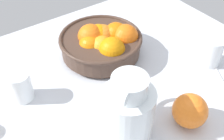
# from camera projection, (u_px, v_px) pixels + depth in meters

# --- Properties ---
(ground_plane) EXTENTS (1.12, 0.85, 0.03)m
(ground_plane) POSITION_uv_depth(u_px,v_px,m) (104.00, 91.00, 0.80)
(ground_plane) COLOR silver
(fruit_bowl) EXTENTS (0.26, 0.26, 0.11)m
(fruit_bowl) POSITION_uv_depth(u_px,v_px,m) (103.00, 43.00, 0.87)
(fruit_bowl) COLOR #473328
(fruit_bowl) RESTS_ON ground_plane
(juice_pitcher) EXTENTS (0.16, 0.13, 0.18)m
(juice_pitcher) POSITION_uv_depth(u_px,v_px,m) (128.00, 111.00, 0.65)
(juice_pitcher) COLOR white
(juice_pitcher) RESTS_ON ground_plane
(juice_glass) EXTENTS (0.06, 0.06, 0.08)m
(juice_glass) POSITION_uv_depth(u_px,v_px,m) (21.00, 88.00, 0.74)
(juice_glass) COLOR white
(juice_glass) RESTS_ON ground_plane
(second_glass) EXTENTS (0.07, 0.07, 0.09)m
(second_glass) POSITION_uv_depth(u_px,v_px,m) (211.00, 53.00, 0.85)
(second_glass) COLOR white
(second_glass) RESTS_ON ground_plane
(loose_orange_1) EXTENTS (0.09, 0.09, 0.09)m
(loose_orange_1) POSITION_uv_depth(u_px,v_px,m) (190.00, 111.00, 0.67)
(loose_orange_1) COLOR orange
(loose_orange_1) RESTS_ON ground_plane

